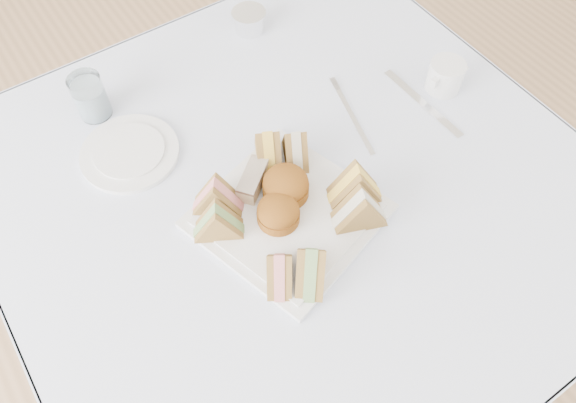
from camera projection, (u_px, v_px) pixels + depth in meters
floor at (292, 332)px, 1.62m from camera, size 4.00×4.00×0.00m
table at (293, 276)px, 1.31m from camera, size 0.90×0.90×0.74m
tablecloth at (295, 185)px, 1.00m from camera, size 1.02×1.02×0.01m
serving_plate at (288, 216)px, 0.95m from camera, size 0.33×0.33×0.01m
sandwich_fl_a at (279, 267)px, 0.85m from camera, size 0.08×0.09×0.07m
sandwich_fl_b at (311, 263)px, 0.85m from camera, size 0.09×0.10×0.08m
sandwich_fr_a at (356, 183)px, 0.93m from camera, size 0.10×0.08×0.08m
sandwich_fr_b at (361, 207)px, 0.90m from camera, size 0.10×0.07×0.08m
sandwich_bl_a at (217, 220)px, 0.89m from camera, size 0.09×0.08×0.07m
sandwich_bl_b at (217, 195)px, 0.92m from camera, size 0.09×0.08×0.08m
sandwich_br_a at (295, 146)px, 0.98m from camera, size 0.07×0.09×0.07m
sandwich_br_b at (268, 147)px, 0.97m from camera, size 0.08×0.10×0.08m
scone_left at (278, 212)px, 0.92m from camera, size 0.09×0.09×0.05m
scone_right at (286, 185)px, 0.95m from camera, size 0.11×0.11×0.05m
pastry_slice at (253, 180)px, 0.96m from camera, size 0.08×0.07×0.04m
side_plate at (130, 153)px, 1.03m from camera, size 0.19×0.19×0.01m
water_glass at (90, 97)px, 1.05m from camera, size 0.08×0.08×0.09m
tea_strainer at (249, 22)px, 1.20m from camera, size 0.08×0.08×0.04m
knife at (422, 103)px, 1.10m from camera, size 0.02×0.21×0.00m
fork at (355, 121)px, 1.07m from camera, size 0.05×0.17×0.00m
creamer_jug at (445, 76)px, 1.10m from camera, size 0.08×0.08×0.06m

